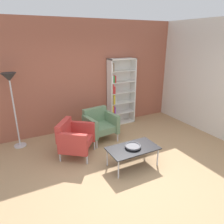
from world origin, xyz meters
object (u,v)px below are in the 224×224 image
object	(u,v)px
bookshelf_tall	(119,93)
armchair_corner_red	(100,124)
armchair_near_window	(74,138)
coffee_table_low	(133,149)
decorative_bowl	(133,146)
floor_lamp_torchiere	(10,86)

from	to	relation	value
bookshelf_tall	armchair_corner_red	world-z (taller)	bookshelf_tall
armchair_corner_red	armchair_near_window	world-z (taller)	same
coffee_table_low	armchair_near_window	distance (m)	1.28
decorative_bowl	armchair_near_window	size ratio (longest dim) A/B	0.34
bookshelf_tall	floor_lamp_torchiere	xyz separation A→B (m)	(-2.80, -0.18, 0.52)
armchair_near_window	floor_lamp_torchiere	size ratio (longest dim) A/B	0.55
floor_lamp_torchiere	bookshelf_tall	bearing A→B (deg)	3.63
coffee_table_low	armchair_corner_red	bearing A→B (deg)	94.31
coffee_table_low	decorative_bowl	world-z (taller)	decorative_bowl
coffee_table_low	floor_lamp_torchiere	size ratio (longest dim) A/B	0.57
coffee_table_low	armchair_near_window	xyz separation A→B (m)	(-0.89, 0.92, 0.05)
coffee_table_low	bookshelf_tall	bearing A→B (deg)	67.68
decorative_bowl	coffee_table_low	bearing A→B (deg)	-153.43
bookshelf_tall	floor_lamp_torchiere	bearing A→B (deg)	-176.37
bookshelf_tall	armchair_near_window	distance (m)	2.16
bookshelf_tall	decorative_bowl	xyz separation A→B (m)	(-0.86, -2.09, -0.49)
armchair_corner_red	armchair_near_window	xyz separation A→B (m)	(-0.79, -0.44, 0.00)
decorative_bowl	armchair_near_window	world-z (taller)	armchair_near_window
bookshelf_tall	armchair_near_window	world-z (taller)	bookshelf_tall
coffee_table_low	decorative_bowl	xyz separation A→B (m)	(0.00, 0.00, 0.07)
floor_lamp_torchiere	armchair_near_window	bearing A→B (deg)	-43.44
coffee_table_low	decorative_bowl	distance (m)	0.07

